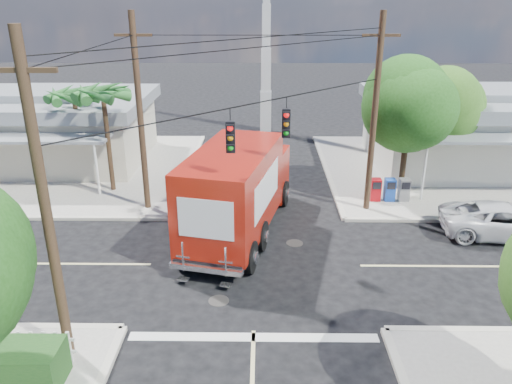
{
  "coord_description": "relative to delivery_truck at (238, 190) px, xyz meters",
  "views": [
    {
      "loc": [
        0.23,
        -16.6,
        9.59
      ],
      "look_at": [
        0.0,
        2.0,
        2.2
      ],
      "focal_mm": 35.0,
      "sensor_mm": 36.0,
      "label": 1
    }
  ],
  "objects": [
    {
      "name": "ground",
      "position": [
        0.75,
        -2.79,
        -1.98
      ],
      "size": [
        120.0,
        120.0,
        0.0
      ],
      "primitive_type": "plane",
      "color": "black",
      "rests_on": "ground"
    },
    {
      "name": "sidewalk_ne",
      "position": [
        11.63,
        8.09,
        -1.91
      ],
      "size": [
        14.12,
        14.12,
        0.14
      ],
      "color": "#9C978C",
      "rests_on": "ground"
    },
    {
      "name": "sidewalk_nw",
      "position": [
        -10.13,
        8.09,
        -1.91
      ],
      "size": [
        14.12,
        14.12,
        0.14
      ],
      "color": "#9C978C",
      "rests_on": "ground"
    },
    {
      "name": "road_markings",
      "position": [
        0.75,
        -4.26,
        -1.98
      ],
      "size": [
        32.0,
        32.0,
        0.01
      ],
      "color": "beige",
      "rests_on": "ground"
    },
    {
      "name": "building_ne",
      "position": [
        13.25,
        9.17,
        0.34
      ],
      "size": [
        11.8,
        10.2,
        4.5
      ],
      "color": "silver",
      "rests_on": "sidewalk_ne"
    },
    {
      "name": "building_nw",
      "position": [
        -11.25,
        9.67,
        0.24
      ],
      "size": [
        10.8,
        10.2,
        4.3
      ],
      "color": "beige",
      "rests_on": "sidewalk_nw"
    },
    {
      "name": "radio_tower",
      "position": [
        1.25,
        17.21,
        3.66
      ],
      "size": [
        0.8,
        0.8,
        17.0
      ],
      "color": "silver",
      "rests_on": "ground"
    },
    {
      "name": "tree_ne_front",
      "position": [
        7.96,
        3.97,
        2.78
      ],
      "size": [
        4.21,
        4.14,
        6.66
      ],
      "color": "#422D1C",
      "rests_on": "sidewalk_ne"
    },
    {
      "name": "tree_ne_back",
      "position": [
        10.56,
        6.17,
        2.2
      ],
      "size": [
        3.77,
        3.66,
        5.82
      ],
      "color": "#422D1C",
      "rests_on": "sidewalk_ne"
    },
    {
      "name": "palm_nw_front",
      "position": [
        -6.75,
        4.71,
        3.06
      ],
      "size": [
        3.01,
        3.08,
        5.59
      ],
      "color": "#422D1C",
      "rests_on": "sidewalk_nw"
    },
    {
      "name": "palm_nw_back",
      "position": [
        -8.75,
        6.21,
        2.69
      ],
      "size": [
        3.01,
        3.08,
        5.19
      ],
      "color": "#422D1C",
      "rests_on": "sidewalk_nw"
    },
    {
      "name": "utility_poles",
      "position": [
        -0.83,
        -1.19,
        2.69
      ],
      "size": [
        12.0,
        10.68,
        9.0
      ],
      "color": "#473321",
      "rests_on": "ground"
    },
    {
      "name": "vending_boxes",
      "position": [
        7.25,
        3.41,
        -1.29
      ],
      "size": [
        1.9,
        0.5,
        1.1
      ],
      "color": "#AD0B12",
      "rests_on": "sidewalk_ne"
    },
    {
      "name": "delivery_truck",
      "position": [
        0.0,
        0.0,
        0.0
      ],
      "size": [
        4.65,
        9.38,
        3.91
      ],
      "color": "black",
      "rests_on": "ground"
    },
    {
      "name": "parked_car",
      "position": [
        11.2,
        -0.2,
        -1.27
      ],
      "size": [
        5.38,
        2.94,
        1.43
      ],
      "primitive_type": "imported",
      "rotation": [
        0.0,
        0.0,
        1.46
      ],
      "color": "silver",
      "rests_on": "ground"
    }
  ]
}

